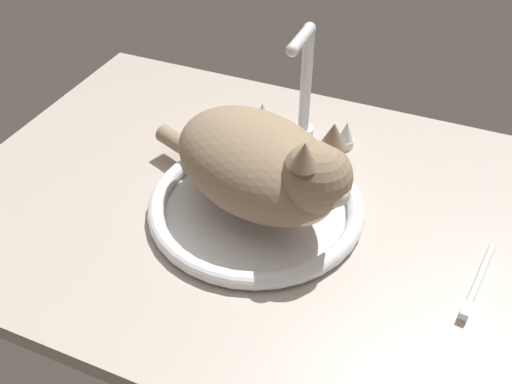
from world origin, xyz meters
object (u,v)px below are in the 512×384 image
at_px(sink_basin, 256,205).
at_px(cat, 265,167).
at_px(faucet, 304,97).
at_px(toothbrush, 478,282).

distance_m(sink_basin, cat, 0.09).
bearing_deg(cat, faucet, 94.40).
bearing_deg(faucet, cat, -85.60).
height_order(cat, toothbrush, cat).
bearing_deg(sink_basin, faucet, 90.00).
height_order(sink_basin, toothbrush, sink_basin).
xyz_separation_m(faucet, cat, (0.02, -0.22, 0.01)).
distance_m(faucet, cat, 0.23).
distance_m(faucet, toothbrush, 0.43).
distance_m(sink_basin, faucet, 0.23).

